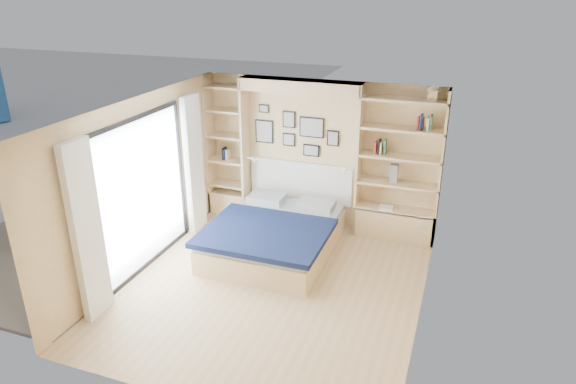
% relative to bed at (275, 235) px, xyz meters
% --- Properties ---
extents(ground, '(4.50, 4.50, 0.00)m').
position_rel_bed_xyz_m(ground, '(0.34, -0.97, -0.28)').
color(ground, tan).
rests_on(ground, ground).
extents(room_shell, '(4.50, 4.50, 4.50)m').
position_rel_bed_xyz_m(room_shell, '(-0.05, 0.55, 0.79)').
color(room_shell, '#DFBB8A').
rests_on(room_shell, ground).
extents(bed, '(1.82, 2.41, 1.07)m').
position_rel_bed_xyz_m(bed, '(0.00, 0.00, 0.00)').
color(bed, beige).
rests_on(bed, ground).
extents(photo_gallery, '(1.48, 0.02, 0.82)m').
position_rel_bed_xyz_m(photo_gallery, '(-0.12, 1.26, 1.32)').
color(photo_gallery, black).
rests_on(photo_gallery, ground).
extents(reading_lamps, '(1.92, 0.12, 0.15)m').
position_rel_bed_xyz_m(reading_lamps, '(0.04, 1.03, 0.82)').
color(reading_lamps, silver).
rests_on(reading_lamps, ground).
extents(shelf_decor, '(3.56, 0.23, 2.03)m').
position_rel_bed_xyz_m(shelf_decor, '(1.43, 1.10, 1.40)').
color(shelf_decor, '#A51E1E').
rests_on(shelf_decor, ground).
extents(deck, '(3.20, 4.00, 0.05)m').
position_rel_bed_xyz_m(deck, '(-3.26, -0.97, -0.28)').
color(deck, brown).
rests_on(deck, ground).
extents(deck_chair, '(0.49, 0.77, 0.75)m').
position_rel_bed_xyz_m(deck_chair, '(-3.47, -0.93, 0.07)').
color(deck_chair, tan).
rests_on(deck_chair, ground).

